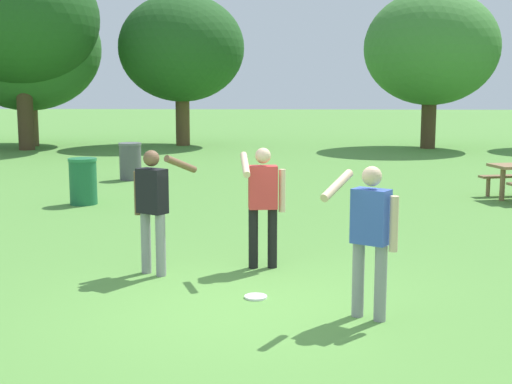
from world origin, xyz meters
The scene contains 11 objects.
ground_plane centered at (0.00, 0.00, 0.00)m, with size 120.00×120.00×0.00m, color #568E3D.
person_thrower centered at (1.31, -0.33, 0.96)m, with size 0.82×0.56×1.64m.
person_catcher centered at (-1.31, 1.32, 0.96)m, with size 0.82×0.56×1.64m.
person_bystander centered at (0.11, 1.70, 0.96)m, with size 0.61×0.73×1.64m.
frisbee centered at (0.08, 0.34, 0.01)m, with size 0.27×0.27×0.03m, color white.
trash_can_beside_table centered at (-3.80, 6.61, 0.48)m, with size 0.59×0.59×0.96m.
trash_can_further_along centered at (-3.66, 10.36, 0.48)m, with size 0.59×0.59×0.96m.
tree_broad_center centered at (-9.87, 20.05, 3.83)m, with size 5.74×5.74×6.28m.
tree_far_right centered at (-9.43, 18.38, 4.82)m, with size 5.71×5.71×7.27m.
tree_slender_mid centered at (-3.84, 20.58, 3.84)m, with size 4.97×4.97×5.98m.
tree_back_left centered at (5.79, 19.75, 3.79)m, with size 5.07×5.07×5.96m.
Camera 1 is at (0.46, -7.59, 2.49)m, focal length 49.32 mm.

